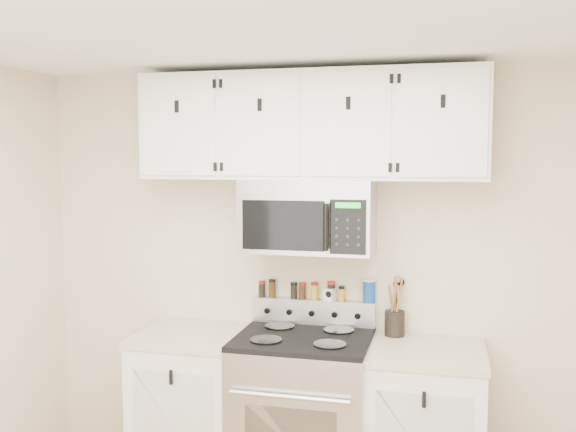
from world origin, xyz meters
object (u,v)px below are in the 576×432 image
object	(u,v)px
salt_canister	(369,291)
range	(303,414)
microwave	(309,216)
utensil_crock	(395,321)

from	to	relation	value
salt_canister	range	bearing A→B (deg)	-140.30
microwave	salt_canister	xyz separation A→B (m)	(0.34, 0.16, -0.46)
range	microwave	distance (m)	1.15
utensil_crock	salt_canister	distance (m)	0.23
range	utensil_crock	world-z (taller)	utensil_crock
salt_canister	utensil_crock	bearing A→B (deg)	-17.52
salt_canister	microwave	bearing A→B (deg)	-155.39
microwave	range	bearing A→B (deg)	-90.23
microwave	salt_canister	bearing A→B (deg)	24.61
range	microwave	size ratio (longest dim) A/B	1.45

